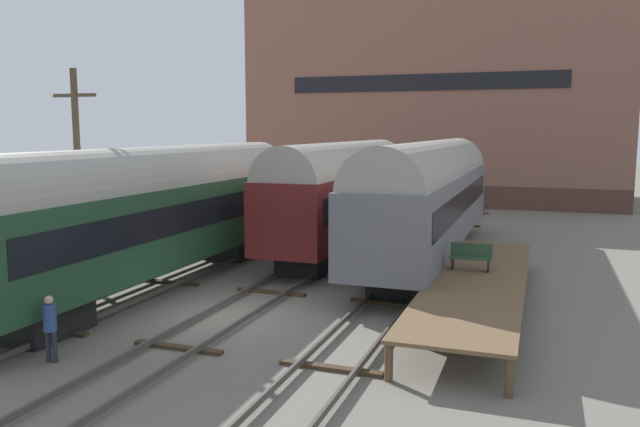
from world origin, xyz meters
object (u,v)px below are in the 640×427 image
train_car_green (158,208)px  utility_pole (78,175)px  train_car_maroon (343,189)px  train_car_grey (430,193)px  bench (471,256)px  person_worker (50,322)px

train_car_green → utility_pole: bearing=-162.1°
utility_pole → train_car_maroon: bearing=54.3°
train_car_grey → bench: bearing=-67.4°
train_car_green → train_car_maroon: bearing=64.3°
bench → person_worker: size_ratio=0.82×
train_car_green → bench: bearing=11.1°
train_car_green → train_car_grey: 11.70m
train_car_green → train_car_grey: size_ratio=0.97×
bench → train_car_maroon: bearing=135.0°
train_car_grey → person_worker: 16.93m
train_car_green → train_car_maroon: 9.82m
train_car_maroon → bench: bearing=-45.0°
train_car_green → train_car_maroon: train_car_maroon is taller
bench → train_car_green: bearing=-168.9°
utility_pole → train_car_grey: bearing=38.4°
bench → person_worker: 13.24m
train_car_green → train_car_maroon: (4.26, 8.85, 0.01)m
train_car_grey → utility_pole: (-11.24, -8.90, 1.13)m
train_car_green → bench: size_ratio=12.78×
train_car_grey → bench: 6.53m
train_car_green → person_worker: bearing=-76.3°
person_worker → utility_pole: utility_pole is taller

